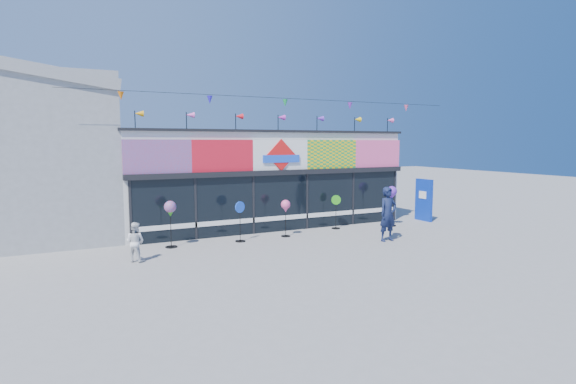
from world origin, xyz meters
TOP-DOWN VIEW (x-y plane):
  - ground at (0.00, 0.00)m, footprint 80.00×80.00m
  - kite_shop at (0.00, 5.94)m, footprint 16.00×5.70m
  - blue_sign at (6.98, 2.75)m, footprint 0.19×0.97m
  - spinner_0 at (-4.61, 2.50)m, footprint 0.41×0.41m
  - spinner_1 at (-2.15, 2.31)m, footprint 0.40×0.38m
  - spinner_2 at (-0.28, 2.38)m, footprint 0.36×0.36m
  - spinner_3 at (2.29, 2.86)m, footprint 0.38×0.36m
  - spinner_4 at (4.78, 2.35)m, footprint 0.44×0.44m
  - adult_man at (2.73, 0.02)m, footprint 0.75×0.52m
  - child at (-5.96, 1.10)m, footprint 0.67×0.64m

SIDE VIEW (x-z plane):
  - ground at x=0.00m, z-range 0.00..0.00m
  - child at x=-5.96m, z-range 0.00..1.21m
  - spinner_3 at x=2.29m, z-range 0.04..1.46m
  - spinner_1 at x=-2.15m, z-range 0.04..1.52m
  - blue_sign at x=6.98m, z-range 0.00..1.93m
  - adult_man at x=2.73m, z-range 0.00..1.99m
  - spinner_2 at x=-0.28m, z-range 0.43..1.85m
  - spinner_0 at x=-4.61m, z-range 0.49..2.11m
  - spinner_4 at x=4.78m, z-range 0.52..2.25m
  - kite_shop at x=0.00m, z-range -0.61..4.70m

